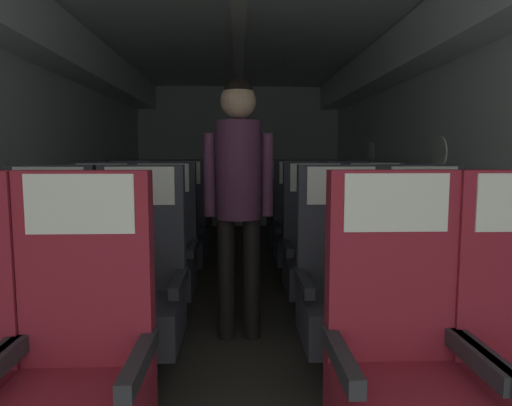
{
  "coord_description": "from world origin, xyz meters",
  "views": [
    {
      "loc": [
        -0.01,
        0.19,
        1.17
      ],
      "look_at": [
        0.12,
        3.59,
        0.81
      ],
      "focal_mm": 31.95,
      "sensor_mm": 36.0,
      "label": 1
    }
  ],
  "objects_px": {
    "seat_e_left_window": "(150,220)",
    "seat_c_right_aisle": "(377,253)",
    "seat_b_left_aisle": "(139,291)",
    "flight_attendant": "(239,181)",
    "seat_e_left_aisle": "(190,220)",
    "seat_e_right_window": "(288,219)",
    "seat_d_right_window": "(300,233)",
    "seat_c_left_aisle": "(163,255)",
    "seat_e_right_aisle": "(329,219)",
    "seat_c_left_window": "(101,255)",
    "seat_b_right_window": "(343,290)",
    "seat_d_right_aisle": "(349,232)",
    "seat_b_right_aisle": "(427,288)",
    "seat_d_left_aisle": "(180,234)",
    "seat_b_left_window": "(47,293)",
    "seat_c_right_window": "(316,254)",
    "seat_d_left_window": "(130,234)",
    "seat_a_right_window": "(400,366)",
    "seat_a_left_aisle": "(77,373)"
  },
  "relations": [
    {
      "from": "seat_b_right_aisle",
      "to": "seat_c_right_window",
      "type": "bearing_deg",
      "value": 117.79
    },
    {
      "from": "seat_b_right_window",
      "to": "seat_e_right_aisle",
      "type": "relative_size",
      "value": 1.0
    },
    {
      "from": "seat_a_right_window",
      "to": "seat_a_left_aisle",
      "type": "bearing_deg",
      "value": -179.83
    },
    {
      "from": "seat_c_left_window",
      "to": "seat_c_left_aisle",
      "type": "xyz_separation_m",
      "value": [
        0.44,
        -0.02,
        0.0
      ]
    },
    {
      "from": "seat_c_left_window",
      "to": "seat_c_left_aisle",
      "type": "relative_size",
      "value": 1.0
    },
    {
      "from": "seat_d_left_window",
      "to": "seat_e_right_window",
      "type": "bearing_deg",
      "value": 30.21
    },
    {
      "from": "seat_c_left_window",
      "to": "seat_d_left_aisle",
      "type": "distance_m",
      "value": 0.97
    },
    {
      "from": "seat_c_left_window",
      "to": "seat_c_right_window",
      "type": "distance_m",
      "value": 1.52
    },
    {
      "from": "seat_d_right_window",
      "to": "seat_d_left_window",
      "type": "bearing_deg",
      "value": -179.96
    },
    {
      "from": "seat_c_right_window",
      "to": "seat_d_left_aisle",
      "type": "bearing_deg",
      "value": 140.61
    },
    {
      "from": "seat_b_right_aisle",
      "to": "seat_d_right_window",
      "type": "relative_size",
      "value": 1.0
    },
    {
      "from": "seat_b_left_aisle",
      "to": "seat_c_right_window",
      "type": "xyz_separation_m",
      "value": [
        1.06,
        0.85,
        0.0
      ]
    },
    {
      "from": "seat_c_left_window",
      "to": "seat_c_right_aisle",
      "type": "relative_size",
      "value": 1.0
    },
    {
      "from": "seat_e_right_aisle",
      "to": "flight_attendant",
      "type": "xyz_separation_m",
      "value": [
        -0.99,
        -2.09,
        0.54
      ]
    },
    {
      "from": "seat_b_left_window",
      "to": "seat_c_right_window",
      "type": "distance_m",
      "value": 1.75
    },
    {
      "from": "seat_b_left_window",
      "to": "seat_e_right_aisle",
      "type": "xyz_separation_m",
      "value": [
        1.97,
        2.62,
        0.0
      ]
    },
    {
      "from": "seat_b_left_aisle",
      "to": "seat_c_left_aisle",
      "type": "distance_m",
      "value": 0.85
    },
    {
      "from": "seat_e_right_window",
      "to": "seat_d_right_window",
      "type": "bearing_deg",
      "value": -89.22
    },
    {
      "from": "seat_a_right_window",
      "to": "seat_d_left_aisle",
      "type": "height_order",
      "value": "same"
    },
    {
      "from": "seat_a_right_window",
      "to": "seat_c_left_window",
      "type": "relative_size",
      "value": 1.0
    },
    {
      "from": "seat_e_right_window",
      "to": "flight_attendant",
      "type": "distance_m",
      "value": 2.23
    },
    {
      "from": "seat_b_right_window",
      "to": "seat_c_left_aisle",
      "type": "xyz_separation_m",
      "value": [
        -1.07,
        0.87,
        0.0
      ]
    },
    {
      "from": "seat_d_left_window",
      "to": "flight_attendant",
      "type": "bearing_deg",
      "value": -51.37
    },
    {
      "from": "seat_d_right_aisle",
      "to": "seat_b_right_aisle",
      "type": "bearing_deg",
      "value": -90.12
    },
    {
      "from": "seat_c_left_aisle",
      "to": "seat_e_right_aisle",
      "type": "xyz_separation_m",
      "value": [
        1.52,
        1.76,
        0.0
      ]
    },
    {
      "from": "seat_b_left_window",
      "to": "seat_d_left_window",
      "type": "height_order",
      "value": "same"
    },
    {
      "from": "seat_c_right_aisle",
      "to": "seat_e_left_aisle",
      "type": "height_order",
      "value": "same"
    },
    {
      "from": "seat_b_left_window",
      "to": "seat_b_left_aisle",
      "type": "height_order",
      "value": "same"
    },
    {
      "from": "seat_c_left_window",
      "to": "seat_c_right_window",
      "type": "relative_size",
      "value": 1.0
    },
    {
      "from": "seat_d_left_aisle",
      "to": "seat_c_left_window",
      "type": "bearing_deg",
      "value": -117.27
    },
    {
      "from": "seat_c_right_window",
      "to": "seat_e_right_window",
      "type": "bearing_deg",
      "value": 90.32
    },
    {
      "from": "seat_e_right_window",
      "to": "seat_d_right_aisle",
      "type": "bearing_deg",
      "value": -62.41
    },
    {
      "from": "seat_c_right_window",
      "to": "seat_c_left_window",
      "type": "bearing_deg",
      "value": 179.19
    },
    {
      "from": "seat_b_left_aisle",
      "to": "flight_attendant",
      "type": "height_order",
      "value": "flight_attendant"
    },
    {
      "from": "seat_b_right_window",
      "to": "seat_d_right_aisle",
      "type": "xyz_separation_m",
      "value": [
        0.46,
        1.75,
        0.0
      ]
    },
    {
      "from": "seat_c_left_window",
      "to": "seat_e_right_aisle",
      "type": "height_order",
      "value": "same"
    },
    {
      "from": "seat_c_left_window",
      "to": "seat_d_left_window",
      "type": "relative_size",
      "value": 1.0
    },
    {
      "from": "seat_c_left_window",
      "to": "seat_e_left_aisle",
      "type": "relative_size",
      "value": 1.0
    },
    {
      "from": "seat_d_right_aisle",
      "to": "seat_e_right_window",
      "type": "height_order",
      "value": "same"
    },
    {
      "from": "seat_e_left_aisle",
      "to": "seat_e_right_window",
      "type": "relative_size",
      "value": 1.0
    },
    {
      "from": "seat_b_right_aisle",
      "to": "seat_b_right_window",
      "type": "distance_m",
      "value": 0.45
    },
    {
      "from": "seat_b_left_window",
      "to": "seat_d_left_aisle",
      "type": "height_order",
      "value": "same"
    },
    {
      "from": "seat_c_right_window",
      "to": "seat_d_left_aisle",
      "type": "relative_size",
      "value": 1.0
    },
    {
      "from": "seat_b_left_window",
      "to": "seat_c_left_window",
      "type": "bearing_deg",
      "value": 89.11
    },
    {
      "from": "seat_e_left_window",
      "to": "seat_c_right_aisle",
      "type": "bearing_deg",
      "value": -41.61
    },
    {
      "from": "seat_d_right_window",
      "to": "seat_e_right_window",
      "type": "xyz_separation_m",
      "value": [
        -0.01,
        0.88,
        0.0
      ]
    },
    {
      "from": "seat_b_right_aisle",
      "to": "seat_d_left_aisle",
      "type": "bearing_deg",
      "value": 131.35
    },
    {
      "from": "seat_a_right_window",
      "to": "seat_b_left_window",
      "type": "relative_size",
      "value": 1.0
    },
    {
      "from": "seat_b_right_window",
      "to": "seat_d_right_window",
      "type": "height_order",
      "value": "same"
    },
    {
      "from": "seat_d_left_window",
      "to": "seat_e_right_aisle",
      "type": "xyz_separation_m",
      "value": [
        1.96,
        0.88,
        0.0
      ]
    }
  ]
}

